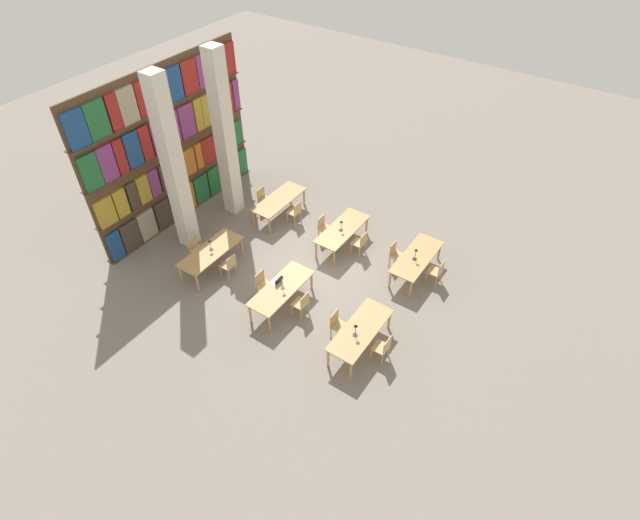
{
  "coord_description": "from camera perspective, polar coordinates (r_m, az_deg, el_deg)",
  "views": [
    {
      "loc": [
        -9.56,
        -6.79,
        11.28
      ],
      "look_at": [
        0.0,
        -0.28,
        0.66
      ],
      "focal_mm": 28.0,
      "sensor_mm": 36.0,
      "label": 1
    }
  ],
  "objects": [
    {
      "name": "desk_lamp_3",
      "position": [
        16.55,
        2.45,
        4.15
      ],
      "size": [
        0.14,
        0.14,
        0.41
      ],
      "color": "#232328",
      "rests_on": "reading_table_3"
    },
    {
      "name": "pillar_center",
      "position": [
        17.57,
        -10.86,
        13.68
      ],
      "size": [
        0.52,
        0.52,
        6.0
      ],
      "color": "silver",
      "rests_on": "ground_plane"
    },
    {
      "name": "chair_1",
      "position": [
        14.14,
        2.02,
        -7.34
      ],
      "size": [
        0.42,
        0.4,
        0.87
      ],
      "rotation": [
        0.0,
        0.0,
        3.14
      ],
      "color": "tan",
      "rests_on": "ground_plane"
    },
    {
      "name": "reading_table_2",
      "position": [
        14.83,
        -4.45,
        -3.35
      ],
      "size": [
        2.25,
        0.88,
        0.73
      ],
      "color": "tan",
      "rests_on": "ground_plane"
    },
    {
      "name": "reading_table_4",
      "position": [
        16.35,
        -12.36,
        0.87
      ],
      "size": [
        2.25,
        0.88,
        0.73
      ],
      "color": "tan",
      "rests_on": "ground_plane"
    },
    {
      "name": "reading_table_1",
      "position": [
        16.07,
        10.99,
        0.22
      ],
      "size": [
        2.25,
        0.88,
        0.73
      ],
      "color": "tan",
      "rests_on": "ground_plane"
    },
    {
      "name": "desk_lamp_2",
      "position": [
        14.53,
        -4.37,
        -2.27
      ],
      "size": [
        0.14,
        0.14,
        0.49
      ],
      "color": "#232328",
      "rests_on": "reading_table_2"
    },
    {
      "name": "chair_9",
      "position": [
        16.92,
        -13.97,
        1.35
      ],
      "size": [
        0.42,
        0.4,
        0.87
      ],
      "rotation": [
        0.0,
        0.0,
        3.14
      ],
      "color": "tan",
      "rests_on": "ground_plane"
    },
    {
      "name": "reading_table_3",
      "position": [
        16.85,
        2.57,
        3.44
      ],
      "size": [
        2.25,
        0.88,
        0.73
      ],
      "color": "tan",
      "rests_on": "ground_plane"
    },
    {
      "name": "reading_table_5",
      "position": [
        18.24,
        -4.7,
        6.79
      ],
      "size": [
        2.25,
        0.88,
        0.73
      ],
      "color": "tan",
      "rests_on": "ground_plane"
    },
    {
      "name": "chair_2",
      "position": [
        16.02,
        13.2,
        -1.26
      ],
      "size": [
        0.42,
        0.4,
        0.87
      ],
      "color": "tan",
      "rests_on": "ground_plane"
    },
    {
      "name": "laptop",
      "position": [
        14.91,
        -4.99,
        -2.46
      ],
      "size": [
        0.32,
        0.22,
        0.21
      ],
      "rotation": [
        0.0,
        0.0,
        3.14
      ],
      "color": "silver",
      "rests_on": "reading_table_2"
    },
    {
      "name": "pillar_left",
      "position": [
        16.26,
        -16.41,
        10.13
      ],
      "size": [
        0.52,
        0.52,
        6.0
      ],
      "color": "silver",
      "rests_on": "ground_plane"
    },
    {
      "name": "chair_5",
      "position": [
        15.31,
        -6.51,
        -2.7
      ],
      "size": [
        0.42,
        0.4,
        0.87
      ],
      "rotation": [
        0.0,
        0.0,
        3.14
      ],
      "color": "tan",
      "rests_on": "ground_plane"
    },
    {
      "name": "chair_3",
      "position": [
        16.38,
        8.65,
        0.7
      ],
      "size": [
        0.42,
        0.4,
        0.87
      ],
      "rotation": [
        0.0,
        0.0,
        3.14
      ],
      "color": "tan",
      "rests_on": "ground_plane"
    },
    {
      "name": "chair_7",
      "position": [
        17.26,
        0.47,
        3.77
      ],
      "size": [
        0.42,
        0.4,
        0.87
      ],
      "rotation": [
        0.0,
        0.0,
        3.14
      ],
      "color": "tan",
      "rests_on": "ground_plane"
    },
    {
      "name": "chair_0",
      "position": [
        13.72,
        7.18,
        -9.89
      ],
      "size": [
        0.42,
        0.4,
        0.87
      ],
      "color": "tan",
      "rests_on": "ground_plane"
    },
    {
      "name": "chair_4",
      "position": [
        14.66,
        -2.12,
        -4.97
      ],
      "size": [
        0.42,
        0.4,
        0.87
      ],
      "color": "tan",
      "rests_on": "ground_plane"
    },
    {
      "name": "bookshelf_bank",
      "position": [
        17.97,
        -16.53,
        12.18
      ],
      "size": [
        6.93,
        0.35,
        5.5
      ],
      "color": "brown",
      "rests_on": "ground_plane"
    },
    {
      "name": "ground_plane",
      "position": [
        16.27,
        -0.81,
        -1.33
      ],
      "size": [
        40.0,
        40.0,
        0.0
      ],
      "primitive_type": "plane",
      "color": "gray"
    },
    {
      "name": "desk_lamp_0",
      "position": [
        13.36,
        4.1,
        -7.77
      ],
      "size": [
        0.14,
        0.14,
        0.43
      ],
      "color": "#232328",
      "rests_on": "reading_table_0"
    },
    {
      "name": "desk_lamp_4",
      "position": [
        16.17,
        -12.47,
        1.91
      ],
      "size": [
        0.14,
        0.14,
        0.41
      ],
      "color": "#232328",
      "rests_on": "reading_table_4"
    },
    {
      "name": "reading_table_0",
      "position": [
        13.78,
        4.63,
        -8.07
      ],
      "size": [
        2.25,
        0.88,
        0.73
      ],
      "color": "tan",
      "rests_on": "ground_plane"
    },
    {
      "name": "chair_6",
      "position": [
        16.68,
        4.6,
        2.01
      ],
      "size": [
        0.42,
        0.4,
        0.87
      ],
      "color": "tan",
      "rests_on": "ground_plane"
    },
    {
      "name": "chair_11",
      "position": [
        18.73,
        -6.46,
        7.01
      ],
      "size": [
        0.42,
        0.4,
        0.87
      ],
      "rotation": [
        0.0,
        0.0,
        3.14
      ],
      "color": "tan",
      "rests_on": "ground_plane"
    },
    {
      "name": "chair_10",
      "position": [
        17.98,
        -2.87,
        5.54
      ],
      "size": [
        0.42,
        0.4,
        0.87
      ],
      "color": "tan",
      "rests_on": "ground_plane"
    },
    {
      "name": "desk_lamp_1",
      "position": [
        15.71,
        10.89,
        0.87
      ],
      "size": [
        0.14,
        0.14,
        0.43
      ],
      "color": "#232328",
      "rests_on": "reading_table_1"
    },
    {
      "name": "chair_8",
      "position": [
        16.08,
        -10.35,
        -0.54
      ],
      "size": [
        0.42,
        0.4,
        0.87
      ],
      "color": "tan",
      "rests_on": "ground_plane"
    }
  ]
}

